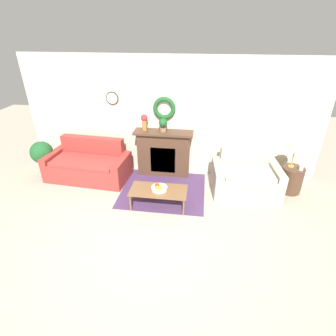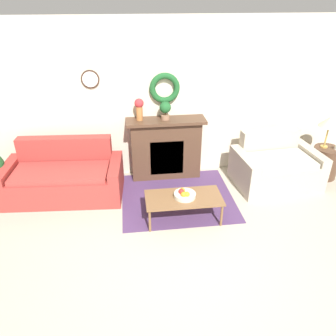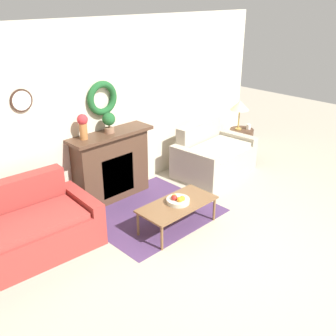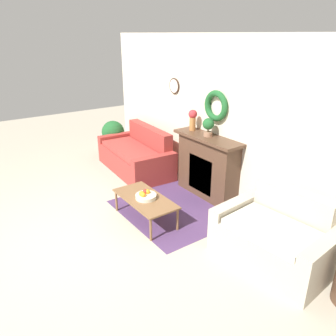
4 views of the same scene
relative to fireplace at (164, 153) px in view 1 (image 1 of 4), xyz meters
name	(u,v)px [view 1 (image 1 of 4)]	position (x,y,z in m)	size (l,w,h in m)	color
ground_plane	(146,251)	(0.11, -2.57, -0.55)	(16.00, 16.00, 0.00)	#ADA38E
floor_rug	(163,190)	(0.10, -0.75, -0.55)	(1.81, 1.64, 0.01)	#4C335B
wall_back	(169,117)	(0.10, 0.21, 0.80)	(6.80, 0.16, 2.70)	beige
fireplace	(164,153)	(0.00, 0.00, 0.00)	(1.35, 0.41, 1.10)	#4C3323
couch_left	(89,165)	(-1.73, -0.41, -0.24)	(1.93, 1.04, 0.89)	#9E332D
loveseat_right	(245,177)	(1.86, -0.50, -0.24)	(1.46, 1.04, 0.87)	#B2A893
coffee_table	(159,191)	(0.10, -1.33, -0.21)	(1.11, 0.54, 0.38)	brown
fruit_bowl	(159,188)	(0.11, -1.33, -0.13)	(0.32, 0.32, 0.12)	beige
side_table_by_loveseat	(291,180)	(2.84, -0.40, -0.27)	(0.46, 0.46, 0.57)	#4C3323
table_lamp	(296,146)	(2.78, -0.35, 0.49)	(0.36, 0.36, 0.57)	#B28E42
mug	(301,168)	(2.94, -0.48, 0.07)	(0.09, 0.09, 0.10)	silver
vase_on_mantel_left	(144,121)	(-0.44, 0.01, 0.76)	(0.15, 0.15, 0.37)	#AD6B38
potted_plant_on_mantel	(163,124)	(-0.01, -0.01, 0.72)	(0.19, 0.19, 0.31)	#8E664C
potted_plant_floor_by_couch	(42,153)	(-2.89, -0.36, -0.04)	(0.53, 0.53, 0.81)	#8E664C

